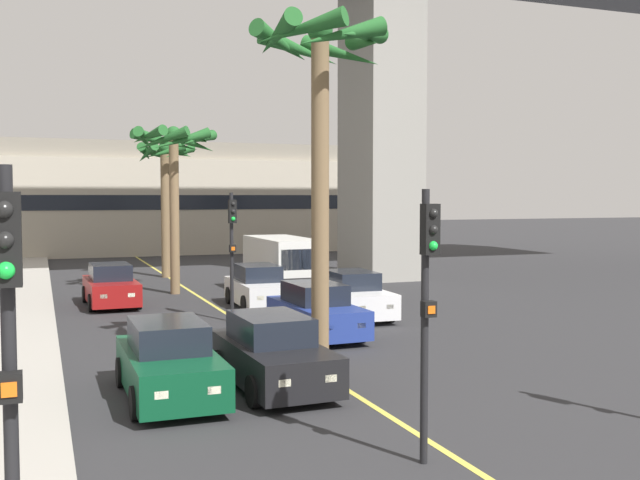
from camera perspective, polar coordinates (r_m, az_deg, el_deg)
lane_stripe_center at (r=26.94m, az=-7.56°, el=-5.37°), size 0.14×56.00×0.01m
pier_building_backdrop at (r=55.41m, az=-14.45°, el=3.04°), size 33.41×8.04×7.85m
car_queue_front at (r=16.09m, az=-3.67°, el=-8.72°), size 1.94×4.15×1.56m
car_queue_second at (r=25.20m, az=2.50°, el=-4.31°), size 1.96×4.16×1.56m
car_queue_third at (r=15.56m, az=-11.48°, el=-9.20°), size 1.84×4.10×1.56m
car_queue_fourth at (r=21.76m, az=-0.30°, el=-5.53°), size 1.94×4.15×1.56m
car_queue_fifth at (r=28.90m, az=-15.73°, el=-3.44°), size 1.92×4.14×1.56m
car_queue_sixth at (r=27.52m, az=-4.73°, el=-3.66°), size 1.91×4.14×1.56m
delivery_van at (r=31.00m, az=-2.88°, el=-1.81°), size 2.18×5.26×2.36m
traffic_light_left_sidewalk_corner at (r=6.61m, az=-22.73°, el=-7.61°), size 0.24×0.37×4.20m
traffic_light_median_near at (r=11.33m, az=8.21°, el=-3.65°), size 0.24×0.37×4.20m
traffic_light_median_far at (r=24.23m, az=-6.75°, el=0.10°), size 0.24×0.37×4.20m
palm_tree_near_median at (r=31.59m, az=-11.15°, el=6.44°), size 3.64×3.65×6.98m
palm_tree_mid_median at (r=38.14m, az=-11.76°, el=5.12°), size 2.98×3.08×6.81m
palm_tree_far_median at (r=17.92m, az=0.05°, el=11.61°), size 3.40×3.41×8.29m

